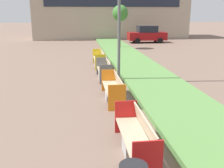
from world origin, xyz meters
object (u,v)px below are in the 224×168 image
at_px(bench_grey_frame, 105,72).
at_px(sapling_tree_far, 120,13).
at_px(parked_car_distant, 147,34).
at_px(bench_yellow_frame, 99,60).
at_px(bench_orange_frame, 113,90).
at_px(bench_red_frame, 136,139).

xyz_separation_m(bench_grey_frame, sapling_tree_far, (2.59, 11.26, 2.84)).
relative_size(bench_grey_frame, sapling_tree_far, 0.53).
relative_size(bench_grey_frame, parked_car_distant, 0.49).
bearing_deg(bench_grey_frame, bench_yellow_frame, 89.92).
xyz_separation_m(bench_orange_frame, bench_grey_frame, (-0.00, 3.32, -0.01)).
distance_m(bench_red_frame, bench_orange_frame, 4.08).
height_order(bench_red_frame, bench_orange_frame, same).
bearing_deg(sapling_tree_far, bench_yellow_frame, -107.98).
bearing_deg(bench_red_frame, bench_yellow_frame, 90.00).
distance_m(bench_grey_frame, sapling_tree_far, 11.89).
bearing_deg(bench_yellow_frame, bench_red_frame, -90.00).
distance_m(bench_grey_frame, bench_yellow_frame, 3.28).
bearing_deg(sapling_tree_far, bench_grey_frame, -102.97).
bearing_deg(bench_red_frame, parked_car_distant, 74.70).
bearing_deg(bench_yellow_frame, sapling_tree_far, 72.02).
relative_size(bench_grey_frame, bench_yellow_frame, 0.85).
bearing_deg(bench_grey_frame, parked_car_distant, 68.11).
xyz_separation_m(bench_orange_frame, parked_car_distant, (6.35, 19.13, 0.53)).
distance_m(bench_orange_frame, parked_car_distant, 20.16).
bearing_deg(parked_car_distant, bench_yellow_frame, -116.67).
xyz_separation_m(bench_red_frame, parked_car_distant, (6.35, 23.21, 0.54)).
height_order(bench_orange_frame, bench_grey_frame, same).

